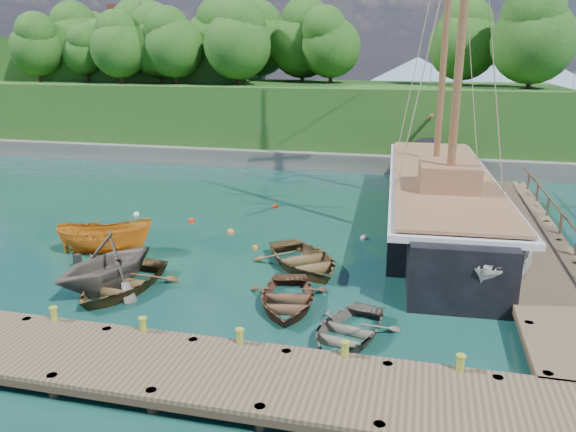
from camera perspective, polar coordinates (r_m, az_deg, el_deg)
name	(u,v)px	position (r m, az deg, el deg)	size (l,w,h in m)	color
ground	(233,286)	(21.56, -5.64, -7.13)	(160.00, 160.00, 0.00)	#123B35
dock_near	(223,375)	(15.32, -6.61, -15.72)	(20.00, 3.20, 1.10)	brown
dock_east	(527,241)	(27.31, 23.15, -2.35)	(3.20, 24.00, 1.10)	brown
bollard_0	(57,338)	(19.25, -22.42, -11.37)	(0.26, 0.26, 0.45)	olive
bollard_1	(145,349)	(17.75, -14.33, -12.99)	(0.26, 0.26, 0.45)	olive
bollard_2	(240,362)	(16.67, -4.86, -14.55)	(0.26, 0.26, 0.45)	olive
bollard_3	(344,376)	(16.09, 5.74, -15.83)	(0.26, 0.26, 0.45)	olive
bollard_4	(458,390)	(16.05, 16.87, -16.60)	(0.26, 0.26, 0.45)	olive
rowboat_0	(121,291)	(22.00, -16.61, -7.28)	(3.22, 4.51, 0.93)	brown
rowboat_1	(108,288)	(22.39, -17.82, -6.97)	(3.73, 4.32, 2.28)	#615950
rowboat_2	(287,306)	(19.89, -0.14, -9.13)	(2.88, 4.04, 0.84)	brown
rowboat_3	(346,339)	(17.89, 5.96, -12.29)	(2.72, 3.81, 0.79)	#625D51
rowboat_4	(304,268)	(23.23, 1.61, -5.30)	(3.32, 4.64, 0.96)	brown
motorboat_orange	(107,252)	(26.27, -17.94, -3.52)	(1.57, 4.17, 1.61)	orange
cabin_boat_white	(496,293)	(22.26, 20.41, -7.35)	(2.03, 5.40, 2.08)	beige
schooner	(439,203)	(29.81, 15.13, 1.32)	(6.26, 28.08, 20.66)	black
mooring_buoy_0	(128,230)	(29.22, -15.99, -1.38)	(0.29, 0.29, 0.29)	white
mooring_buoy_1	(231,233)	(27.85, -5.83, -1.68)	(0.37, 0.37, 0.37)	orange
mooring_buoy_2	(255,248)	(25.56, -3.34, -3.27)	(0.28, 0.28, 0.28)	orange
mooring_buoy_3	(364,239)	(27.03, 7.71, -2.30)	(0.34, 0.34, 0.34)	silver
mooring_buoy_4	(192,221)	(29.97, -9.77, -0.54)	(0.34, 0.34, 0.34)	red
mooring_buoy_5	(275,207)	(32.22, -1.30, 0.88)	(0.31, 0.31, 0.31)	red
mooring_buoy_6	(136,215)	(31.82, -15.15, 0.11)	(0.33, 0.33, 0.33)	white
headland	(210,87)	(53.79, -7.89, 12.88)	(51.00, 19.31, 12.90)	#474744
distant_ridge	(412,82)	(88.77, 12.45, 13.14)	(117.00, 40.00, 10.00)	#728CA5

